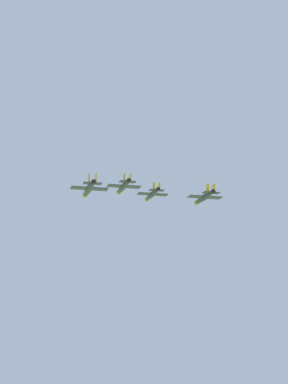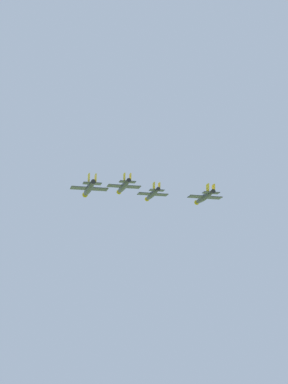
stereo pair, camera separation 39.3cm
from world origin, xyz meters
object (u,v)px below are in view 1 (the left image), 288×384
object	(u,v)px
jet_left_wingman	(123,186)
jet_right_wingman	(204,197)
jet_lead	(152,194)
jet_left_outer	(89,189)

from	to	relation	value
jet_left_wingman	jet_right_wingman	bearing A→B (deg)	-89.82
jet_lead	jet_left_wingman	world-z (taller)	jet_lead
jet_lead	jet_left_outer	xyz separation A→B (m)	(-8.85, 36.59, -6.72)
jet_lead	jet_left_outer	distance (m)	38.24
jet_left_wingman	jet_lead	bearing A→B (deg)	-40.19
jet_left_wingman	jet_left_outer	bearing A→B (deg)	139.81
jet_left_outer	jet_right_wingman	bearing A→B (deg)	-68.31
jet_lead	jet_right_wingman	size ratio (longest dim) A/B	0.95
jet_right_wingman	jet_left_outer	distance (m)	39.41
jet_right_wingman	jet_left_outer	bearing A→B (deg)	110.70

